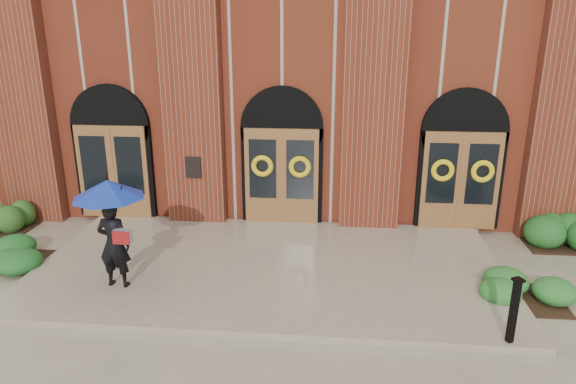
# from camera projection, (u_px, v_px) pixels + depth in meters

# --- Properties ---
(ground) EXTENTS (90.00, 90.00, 0.00)m
(ground) POSITION_uv_depth(u_px,v_px,m) (269.00, 273.00, 11.09)
(ground) COLOR tan
(ground) RESTS_ON ground
(landing) EXTENTS (10.00, 5.30, 0.15)m
(landing) POSITION_uv_depth(u_px,v_px,m) (269.00, 267.00, 11.21)
(landing) COLOR tan
(landing) RESTS_ON ground
(church_building) EXTENTS (16.20, 12.53, 7.00)m
(church_building) POSITION_uv_depth(u_px,v_px,m) (299.00, 73.00, 18.34)
(church_building) COLOR maroon
(church_building) RESTS_ON ground
(man_with_umbrella) EXTENTS (1.46, 1.46, 2.20)m
(man_with_umbrella) POSITION_uv_depth(u_px,v_px,m) (111.00, 213.00, 9.81)
(man_with_umbrella) COLOR black
(man_with_umbrella) RESTS_ON landing
(metal_post) EXTENTS (0.20, 0.20, 1.15)m
(metal_post) POSITION_uv_depth(u_px,v_px,m) (514.00, 309.00, 8.24)
(metal_post) COLOR black
(metal_post) RESTS_ON landing
(hedge_front_left) EXTENTS (1.28, 1.10, 0.45)m
(hedge_front_left) POSITION_uv_depth(u_px,v_px,m) (18.00, 253.00, 11.53)
(hedge_front_left) COLOR #1C521D
(hedge_front_left) RESTS_ON ground
(hedge_front_right) EXTENTS (1.31, 1.12, 0.46)m
(hedge_front_right) POSITION_uv_depth(u_px,v_px,m) (525.00, 290.00, 9.93)
(hedge_front_right) COLOR #266323
(hedge_front_right) RESTS_ON ground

